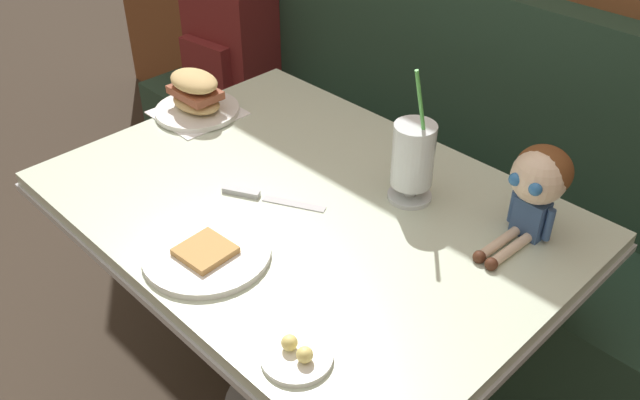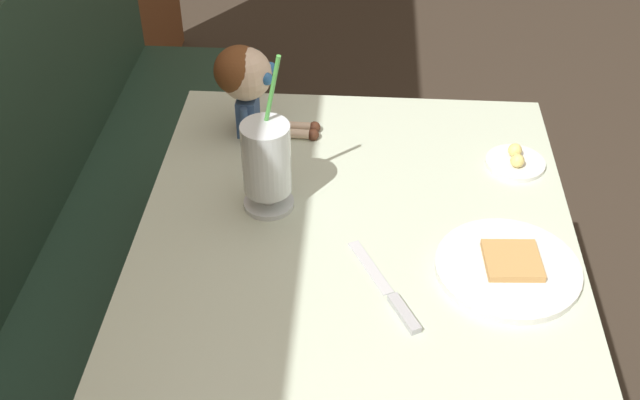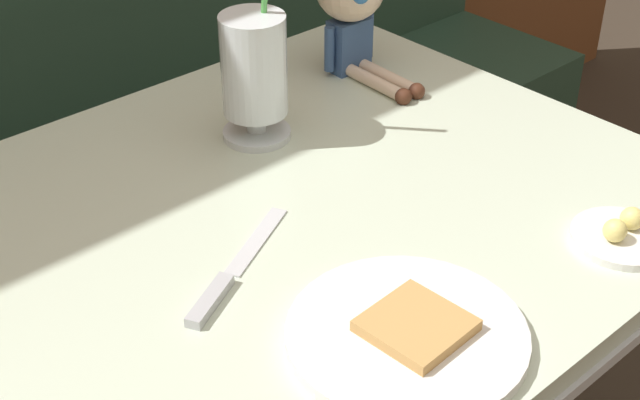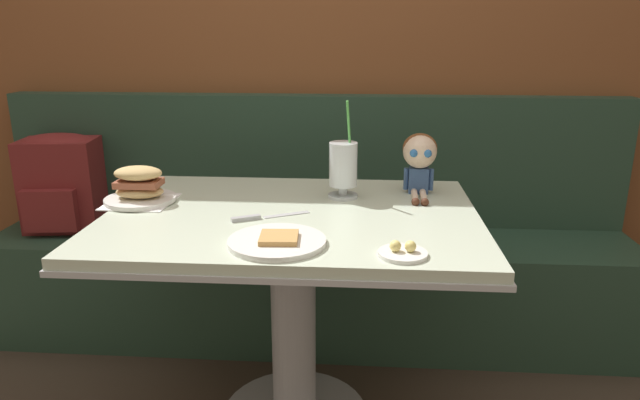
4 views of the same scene
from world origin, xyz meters
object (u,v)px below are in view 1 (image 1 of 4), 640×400
seated_doll (538,181)px  backpack (229,31)px  sandwich_plate (196,98)px  butter_saucer (297,355)px  butter_knife (256,195)px  milkshake_glass (413,158)px  toast_plate (207,253)px

seated_doll → backpack: bearing=165.8°
sandwich_plate → butter_saucer: sandwich_plate is taller
sandwich_plate → backpack: (-0.55, 0.53, -0.13)m
sandwich_plate → backpack: 0.78m
butter_knife → backpack: size_ratio=0.54×
milkshake_glass → seated_doll: 0.26m
butter_saucer → seated_doll: bearing=81.1°
butter_saucer → butter_knife: butter_saucer is taller
sandwich_plate → milkshake_glass: bearing=8.9°
toast_plate → backpack: backpack is taller
butter_knife → milkshake_glass: bearing=44.8°
milkshake_glass → sandwich_plate: milkshake_glass is taller
butter_saucer → seated_doll: size_ratio=0.55×
butter_saucer → butter_knife: 0.47m
toast_plate → backpack: bearing=140.0°
milkshake_glass → backpack: (-1.19, 0.43, -0.18)m
butter_knife → seated_doll: (0.48, 0.31, 0.12)m
toast_plate → sandwich_plate: size_ratio=1.14×
toast_plate → butter_knife: bearing=113.7°
toast_plate → backpack: size_ratio=0.62×
toast_plate → milkshake_glass: bearing=70.7°
butter_saucer → backpack: backpack is taller
milkshake_glass → backpack: 1.28m
milkshake_glass → seated_doll: (0.25, 0.07, 0.03)m
butter_knife → backpack: (-0.95, 0.67, -0.09)m
toast_plate → butter_saucer: 0.32m
toast_plate → butter_knife: toast_plate is taller
sandwich_plate → butter_saucer: bearing=-25.8°
sandwich_plate → butter_saucer: (0.79, -0.38, -0.04)m
seated_doll → toast_plate: bearing=-128.4°
toast_plate → milkshake_glass: milkshake_glass is taller
backpack → seated_doll: bearing=-14.2°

